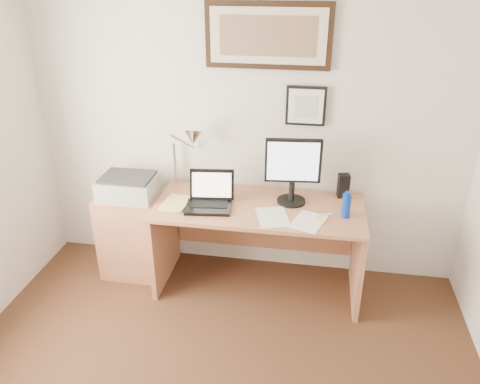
% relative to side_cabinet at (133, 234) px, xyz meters
% --- Properties ---
extents(wall_back, '(3.50, 0.02, 2.50)m').
position_rel_side_cabinet_xyz_m(wall_back, '(0.92, 0.32, 0.89)').
color(wall_back, silver).
rests_on(wall_back, ground).
extents(side_cabinet, '(0.50, 0.40, 0.73)m').
position_rel_side_cabinet_xyz_m(side_cabinet, '(0.00, 0.00, 0.00)').
color(side_cabinet, '#A36644').
rests_on(side_cabinet, floor).
extents(water_bottle, '(0.06, 0.06, 0.18)m').
position_rel_side_cabinet_xyz_m(water_bottle, '(1.71, -0.12, 0.48)').
color(water_bottle, '#0C31A1').
rests_on(water_bottle, desk).
extents(bottle_cap, '(0.03, 0.03, 0.02)m').
position_rel_side_cabinet_xyz_m(bottle_cap, '(1.71, -0.12, 0.58)').
color(bottle_cap, '#0C31A1').
rests_on(bottle_cap, water_bottle).
extents(speaker, '(0.10, 0.09, 0.19)m').
position_rel_side_cabinet_xyz_m(speaker, '(1.70, 0.22, 0.48)').
color(speaker, black).
rests_on(speaker, desk).
extents(paper_sheet_a, '(0.29, 0.36, 0.00)m').
position_rel_side_cabinet_xyz_m(paper_sheet_a, '(1.19, -0.21, 0.39)').
color(paper_sheet_a, white).
rests_on(paper_sheet_a, desk).
extents(paper_sheet_b, '(0.29, 0.34, 0.00)m').
position_rel_side_cabinet_xyz_m(paper_sheet_b, '(1.45, -0.24, 0.39)').
color(paper_sheet_b, white).
rests_on(paper_sheet_b, desk).
extents(sticky_pad, '(0.10, 0.10, 0.01)m').
position_rel_side_cabinet_xyz_m(sticky_pad, '(1.54, -0.21, 0.39)').
color(sticky_pad, '#EDE870').
rests_on(sticky_pad, desk).
extents(marker_pen, '(0.14, 0.06, 0.02)m').
position_rel_side_cabinet_xyz_m(marker_pen, '(1.56, -0.13, 0.39)').
color(marker_pen, white).
rests_on(marker_pen, desk).
extents(book, '(0.22, 0.28, 0.02)m').
position_rel_side_cabinet_xyz_m(book, '(0.34, -0.12, 0.39)').
color(book, '#E0DA69').
rests_on(book, desk).
extents(desk, '(1.60, 0.70, 0.75)m').
position_rel_side_cabinet_xyz_m(desk, '(1.07, 0.04, 0.15)').
color(desk, '#A36644').
rests_on(desk, floor).
extents(laptop, '(0.37, 0.33, 0.26)m').
position_rel_side_cabinet_xyz_m(laptop, '(0.70, -0.11, 0.44)').
color(laptop, black).
rests_on(laptop, desk).
extents(lcd_monitor, '(0.42, 0.22, 0.52)m').
position_rel_side_cabinet_xyz_m(lcd_monitor, '(1.31, 0.05, 0.68)').
color(lcd_monitor, black).
rests_on(lcd_monitor, desk).
extents(printer, '(0.44, 0.34, 0.18)m').
position_rel_side_cabinet_xyz_m(printer, '(0.02, -0.02, 0.45)').
color(printer, '#A1A2A4').
rests_on(printer, side_cabinet).
extents(desk_lamp, '(0.29, 0.27, 0.53)m').
position_rel_side_cabinet_xyz_m(desk_lamp, '(0.51, 0.13, 0.82)').
color(desk_lamp, white).
rests_on(desk_lamp, desk).
extents(picture_large, '(0.92, 0.04, 0.47)m').
position_rel_side_cabinet_xyz_m(picture_large, '(1.07, 0.29, 1.59)').
color(picture_large, black).
rests_on(picture_large, wall_back).
extents(picture_small, '(0.30, 0.03, 0.30)m').
position_rel_side_cabinet_xyz_m(picture_small, '(1.37, 0.29, 1.09)').
color(picture_small, black).
rests_on(picture_small, wall_back).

